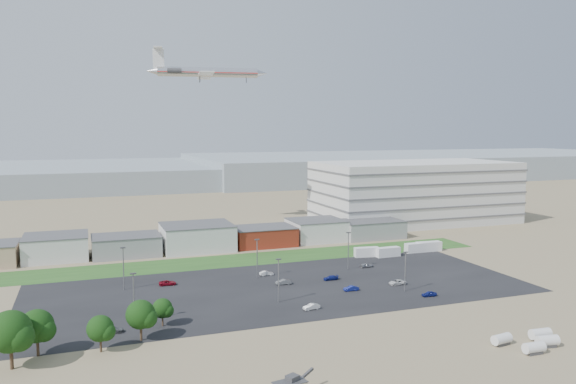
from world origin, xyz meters
name	(u,v)px	position (x,y,z in m)	size (l,w,h in m)	color
ground	(291,315)	(0.00, 0.00, 0.00)	(700.00, 700.00, 0.00)	#827353
parking_lot	(282,288)	(5.00, 20.00, 0.01)	(120.00, 50.00, 0.01)	black
grass_strip	(230,261)	(0.00, 52.00, 0.01)	(160.00, 16.00, 0.02)	#26521E
hills_backdrop	(196,175)	(40.00, 315.00, 4.50)	(700.00, 200.00, 9.00)	gray
building_row	(162,239)	(-17.00, 71.00, 4.00)	(170.00, 20.00, 8.00)	silver
parking_garage	(414,192)	(90.00, 95.00, 12.50)	(80.00, 40.00, 25.00)	silver
storage_tank_nw	(502,339)	(29.84, -27.88, 1.10)	(3.68, 1.84, 2.21)	silver
storage_tank_ne	(540,334)	(38.20, -28.31, 1.16)	(3.88, 1.94, 2.33)	silver
storage_tank_sw	(534,348)	(32.26, -33.03, 1.12)	(3.74, 1.87, 2.25)	silver
storage_tank_se	(547,341)	(36.84, -31.38, 1.16)	(3.86, 1.93, 2.31)	silver
box_trailer_a	(367,252)	(40.42, 43.11, 1.42)	(7.55, 2.36, 2.83)	silver
box_trailer_b	(388,252)	(46.47, 40.90, 1.42)	(7.59, 2.37, 2.85)	silver
box_trailer_c	(417,248)	(58.13, 43.18, 1.46)	(7.80, 2.44, 2.92)	silver
box_trailer_d	(429,246)	(62.54, 43.16, 1.52)	(8.11, 2.53, 3.04)	silver
tree_far_left	(10,336)	(-51.33, -9.20, 5.48)	(7.31, 7.31, 10.96)	black
tree_left	(37,330)	(-47.78, -4.74, 4.57)	(6.09, 6.09, 9.14)	black
tree_mid	(100,331)	(-37.66, -6.69, 3.69)	(4.92, 4.92, 7.37)	black
tree_right	(141,318)	(-30.57, -3.57, 4.29)	(5.71, 5.71, 8.57)	black
tree_near	(162,310)	(-25.87, 2.78, 3.14)	(4.18, 4.18, 6.27)	black
lightpole_front_l	(134,298)	(-30.94, 6.24, 5.12)	(1.20, 0.50, 10.23)	slate
lightpole_front_m	(279,281)	(0.47, 9.38, 4.95)	(1.17, 0.49, 9.91)	slate
lightpole_front_r	(405,272)	(31.59, 7.27, 4.79)	(1.13, 0.47, 9.57)	slate
lightpole_back_l	(124,269)	(-31.27, 31.44, 5.20)	(1.22, 0.51, 10.40)	slate
lightpole_back_m	(257,259)	(1.99, 30.80, 5.12)	(1.20, 0.50, 10.23)	slate
lightpole_back_r	(348,251)	(28.28, 31.07, 5.18)	(1.22, 0.51, 10.37)	slate
airliner	(208,72)	(6.93, 111.18, 60.35)	(46.49, 31.70, 13.74)	silver
parked_car_0	(397,282)	(32.88, 12.78, 0.61)	(2.01, 4.36, 1.21)	silver
parked_car_1	(351,288)	(19.69, 11.89, 0.61)	(1.29, 3.69, 1.22)	navy
parked_car_2	(429,294)	(34.67, 1.72, 0.59)	(1.40, 3.49, 1.19)	navy
parked_car_7	(283,282)	(6.32, 22.66, 0.64)	(1.36, 3.91, 1.29)	#595B5E
parked_car_8	(367,265)	(33.99, 31.04, 0.65)	(1.54, 3.82, 1.30)	#A5A5AA
parked_car_9	(168,283)	(-20.88, 31.85, 0.59)	(1.97, 4.27, 1.19)	maroon
parked_car_10	(113,330)	(-35.25, 2.16, 0.58)	(1.64, 4.02, 1.17)	#595B5E
parked_car_11	(266,273)	(5.02, 32.42, 0.60)	(1.28, 3.66, 1.21)	silver
parked_car_12	(331,278)	(19.17, 22.50, 0.57)	(1.60, 3.93, 1.14)	navy
parked_car_13	(311,307)	(5.44, 2.19, 0.61)	(1.29, 3.70, 1.22)	silver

